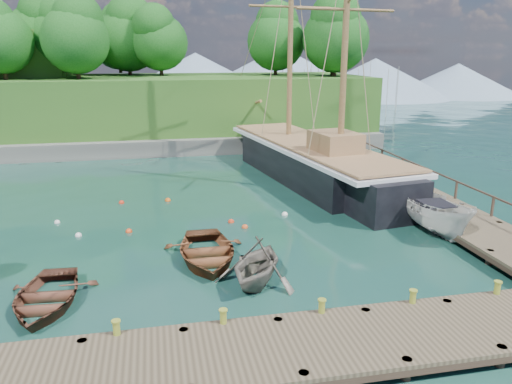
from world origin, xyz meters
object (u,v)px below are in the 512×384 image
(rowboat_2, at_px, (207,260))
(schooner, at_px, (311,164))
(cabin_boat_white, at_px, (433,232))
(rowboat_0, at_px, (46,306))
(rowboat_1, at_px, (256,283))

(rowboat_2, bearing_deg, schooner, 55.97)
(cabin_boat_white, xyz_separation_m, schooner, (-2.58, 10.78, 1.05))
(rowboat_0, xyz_separation_m, schooner, (13.96, 14.57, 1.05))
(cabin_boat_white, height_order, schooner, schooner)
(rowboat_1, bearing_deg, rowboat_0, -148.91)
(rowboat_0, bearing_deg, cabin_boat_white, 16.83)
(rowboat_1, height_order, rowboat_2, rowboat_1)
(rowboat_1, distance_m, schooner, 15.89)
(rowboat_0, xyz_separation_m, rowboat_1, (7.26, 0.20, 0.00))
(rowboat_1, distance_m, cabin_boat_white, 9.95)
(rowboat_1, xyz_separation_m, rowboat_2, (-1.57, 2.45, 0.00))
(rowboat_0, height_order, cabin_boat_white, cabin_boat_white)
(cabin_boat_white, bearing_deg, rowboat_2, -174.56)
(rowboat_0, distance_m, cabin_boat_white, 16.97)
(cabin_boat_white, bearing_deg, rowboat_1, -159.39)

